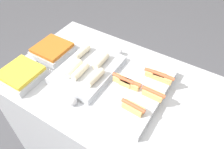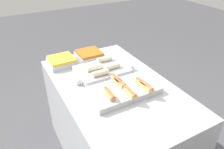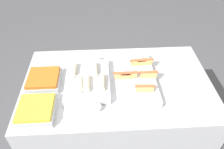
{
  "view_description": "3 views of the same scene",
  "coord_description": "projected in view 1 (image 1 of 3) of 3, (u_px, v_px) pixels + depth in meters",
  "views": [
    {
      "loc": [
        0.45,
        -0.79,
        1.91
      ],
      "look_at": [
        -0.04,
        0.0,
        0.96
      ],
      "focal_mm": 35.0,
      "sensor_mm": 36.0,
      "label": 1
    },
    {
      "loc": [
        1.31,
        -0.74,
        1.89
      ],
      "look_at": [
        -0.04,
        0.0,
        0.96
      ],
      "focal_mm": 35.0,
      "sensor_mm": 36.0,
      "label": 2
    },
    {
      "loc": [
        -0.11,
        -1.2,
        2.05
      ],
      "look_at": [
        -0.04,
        0.0,
        0.96
      ],
      "focal_mm": 35.0,
      "sensor_mm": 36.0,
      "label": 3
    }
  ],
  "objects": [
    {
      "name": "ground_plane",
      "position": [
        116.0,
        149.0,
        2.0
      ],
      "size": [
        12.0,
        12.0,
        0.0
      ],
      "primitive_type": "plane",
      "color": "#4C4C51"
    },
    {
      "name": "counter",
      "position": [
        117.0,
        124.0,
        1.69
      ],
      "size": [
        1.44,
        0.87,
        0.88
      ],
      "color": "#B7BABF",
      "rests_on": "ground_plane"
    },
    {
      "name": "tray_hotdogs",
      "position": [
        138.0,
        91.0,
        1.3
      ],
      "size": [
        0.34,
        0.55,
        0.1
      ],
      "color": "#B7BABF",
      "rests_on": "counter"
    },
    {
      "name": "tray_wraps",
      "position": [
        88.0,
        69.0,
        1.43
      ],
      "size": [
        0.33,
        0.45,
        0.1
      ],
      "color": "#B7BABF",
      "rests_on": "counter"
    },
    {
      "name": "tray_side_front",
      "position": [
        22.0,
        75.0,
        1.39
      ],
      "size": [
        0.24,
        0.25,
        0.07
      ],
      "color": "#B7BABF",
      "rests_on": "counter"
    },
    {
      "name": "tray_side_back",
      "position": [
        53.0,
        50.0,
        1.57
      ],
      "size": [
        0.24,
        0.25,
        0.07
      ],
      "color": "#B7BABF",
      "rests_on": "counter"
    },
    {
      "name": "serving_spoon_near",
      "position": [
        71.0,
        101.0,
        1.26
      ],
      "size": [
        0.24,
        0.05,
        0.05
      ],
      "color": "silver",
      "rests_on": "counter"
    },
    {
      "name": "serving_spoon_far",
      "position": [
        117.0,
        52.0,
        1.57
      ],
      "size": [
        0.24,
        0.05,
        0.05
      ],
      "color": "silver",
      "rests_on": "counter"
    }
  ]
}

